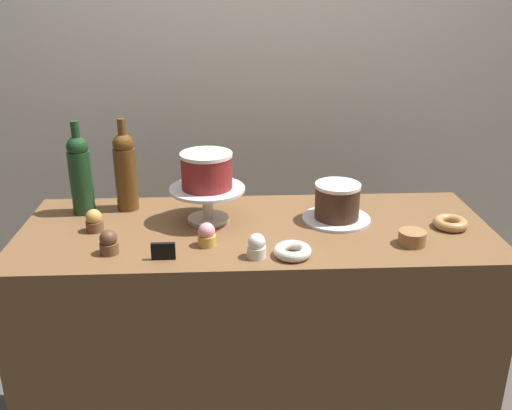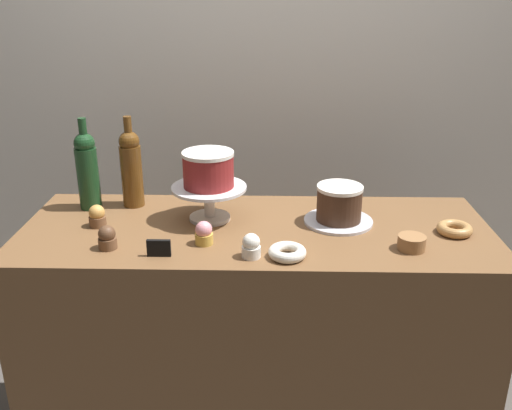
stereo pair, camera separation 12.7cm
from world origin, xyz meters
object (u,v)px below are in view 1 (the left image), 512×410
cupcake_chocolate (109,243)px  price_sign_chalkboard (163,251)px  wine_bottle_green (80,173)px  cupcake_vanilla (257,246)px  cake_stand_pedestal (208,198)px  cupcake_strawberry (207,235)px  cupcake_caramel (94,221)px  donut_maple (450,223)px  donut_sugar (292,251)px  white_layer_cake (207,170)px  wine_bottle_amber (125,170)px  cookie_stack (412,238)px  chocolate_round_cake (337,201)px

cupcake_chocolate → price_sign_chalkboard: bearing=-16.2°
wine_bottle_green → cupcake_vanilla: (0.58, -0.38, -0.11)m
cake_stand_pedestal → cupcake_strawberry: bearing=-89.4°
cupcake_caramel → donut_maple: cupcake_caramel is taller
wine_bottle_green → donut_sugar: bearing=-28.5°
white_layer_cake → donut_maple: (0.80, -0.10, -0.16)m
donut_maple → price_sign_chalkboard: 0.94m
cake_stand_pedestal → wine_bottle_green: 0.45m
wine_bottle_amber → cookie_stack: 0.99m
cake_stand_pedestal → cupcake_chocolate: bearing=-140.8°
wine_bottle_amber → donut_maple: size_ratio=2.91×
cake_stand_pedestal → cupcake_caramel: 0.37m
wine_bottle_amber → price_sign_chalkboard: (0.17, -0.40, -0.12)m
cupcake_strawberry → cupcake_chocolate: bearing=-172.2°
white_layer_cake → cookie_stack: (0.63, -0.22, -0.16)m
donut_maple → price_sign_chalkboard: bearing=-168.7°
chocolate_round_cake → cupcake_strawberry: bearing=-157.7°
chocolate_round_cake → cupcake_strawberry: 0.47m
wine_bottle_amber → cupcake_chocolate: 0.37m
white_layer_cake → cupcake_vanilla: white_layer_cake is taller
wine_bottle_amber → cupcake_strawberry: (0.29, -0.32, -0.11)m
cake_stand_pedestal → price_sign_chalkboard: 0.31m
wine_bottle_green → cupcake_vanilla: bearing=-32.7°
chocolate_round_cake → donut_maple: 0.38m
chocolate_round_cake → donut_sugar: chocolate_round_cake is taller
cupcake_caramel → donut_sugar: bearing=-18.5°
cake_stand_pedestal → cupcake_vanilla: size_ratio=3.38×
cake_stand_pedestal → cupcake_caramel: (-0.36, -0.07, -0.05)m
cupcake_caramel → cupcake_strawberry: size_ratio=1.00×
white_layer_cake → cupcake_strawberry: (0.00, -0.19, -0.14)m
wine_bottle_green → cupcake_vanilla: size_ratio=4.38×
cupcake_chocolate → cookie_stack: 0.92m
cupcake_chocolate → price_sign_chalkboard: 0.17m
wine_bottle_green → donut_maple: (1.23, -0.19, -0.13)m
cake_stand_pedestal → wine_bottle_amber: (-0.29, 0.12, 0.06)m
cupcake_strawberry → chocolate_round_cake: bearing=22.3°
cake_stand_pedestal → white_layer_cake: 0.10m
cake_stand_pedestal → wine_bottle_amber: wine_bottle_amber is taller
chocolate_round_cake → wine_bottle_amber: wine_bottle_amber is taller
cupcake_strawberry → cookie_stack: bearing=-2.2°
wine_bottle_green → cupcake_strawberry: wine_bottle_green is taller
cupcake_caramel → donut_maple: bearing=-1.3°
cake_stand_pedestal → donut_sugar: cake_stand_pedestal is taller
cookie_stack → white_layer_cake: bearing=161.0°
cake_stand_pedestal → price_sign_chalkboard: cake_stand_pedestal is taller
wine_bottle_amber → donut_sugar: wine_bottle_amber is taller
chocolate_round_cake → cookie_stack: 0.29m
chocolate_round_cake → donut_sugar: bearing=-124.2°
cupcake_chocolate → cookie_stack: (0.92, 0.02, -0.01)m
white_layer_cake → cupcake_strawberry: size_ratio=2.30×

